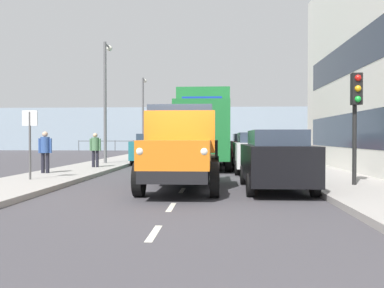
% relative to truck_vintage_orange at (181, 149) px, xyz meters
% --- Properties ---
extents(ground_plane, '(80.00, 80.00, 0.00)m').
position_rel_truck_vintage_orange_xyz_m(ground_plane, '(-0.03, -10.89, -1.18)').
color(ground_plane, '#423F44').
extents(sidewalk_left, '(2.73, 42.04, 0.15)m').
position_rel_truck_vintage_orange_xyz_m(sidewalk_left, '(-5.00, -10.89, -1.10)').
color(sidewalk_left, '#9E9993').
rests_on(sidewalk_left, ground_plane).
extents(sidewalk_right, '(2.73, 42.04, 0.15)m').
position_rel_truck_vintage_orange_xyz_m(sidewalk_right, '(4.94, -10.89, -1.10)').
color(sidewalk_right, '#9E9993').
rests_on(sidewalk_right, ground_plane).
extents(road_centreline_markings, '(0.12, 37.42, 0.01)m').
position_rel_truck_vintage_orange_xyz_m(road_centreline_markings, '(-0.03, -9.99, -1.17)').
color(road_centreline_markings, silver).
rests_on(road_centreline_markings, ground_plane).
extents(sea_horizon, '(80.00, 0.80, 5.00)m').
position_rel_truck_vintage_orange_xyz_m(sea_horizon, '(-0.03, -34.91, 1.32)').
color(sea_horizon, '#8C9EAD').
rests_on(sea_horizon, ground_plane).
extents(seawall_railing, '(28.08, 0.08, 1.20)m').
position_rel_truck_vintage_orange_xyz_m(seawall_railing, '(-0.03, -31.31, -0.26)').
color(seawall_railing, '#4C5156').
rests_on(seawall_railing, ground_plane).
extents(truck_vintage_orange, '(2.17, 5.64, 2.43)m').
position_rel_truck_vintage_orange_xyz_m(truck_vintage_orange, '(0.00, 0.00, 0.00)').
color(truck_vintage_orange, black).
rests_on(truck_vintage_orange, ground_plane).
extents(lorry_cargo_green, '(2.58, 8.20, 3.87)m').
position_rel_truck_vintage_orange_xyz_m(lorry_cargo_green, '(-0.37, -9.02, 0.90)').
color(lorry_cargo_green, '#1E7033').
rests_on(lorry_cargo_green, ground_plane).
extents(car_black_kerbside_near, '(1.81, 4.32, 1.72)m').
position_rel_truck_vintage_orange_xyz_m(car_black_kerbside_near, '(-2.69, -0.18, -0.28)').
color(car_black_kerbside_near, black).
rests_on(car_black_kerbside_near, ground_plane).
extents(car_white_kerbside_1, '(1.89, 4.55, 1.72)m').
position_rel_truck_vintage_orange_xyz_m(car_white_kerbside_1, '(-2.69, -6.10, -0.28)').
color(car_white_kerbside_1, white).
rests_on(car_white_kerbside_1, ground_plane).
extents(car_maroon_kerbside_2, '(1.85, 4.16, 1.72)m').
position_rel_truck_vintage_orange_xyz_m(car_maroon_kerbside_2, '(-2.69, -11.88, -0.28)').
color(car_maroon_kerbside_2, maroon).
rests_on(car_maroon_kerbside_2, ground_plane).
extents(car_teal_oppositeside_0, '(1.97, 4.26, 1.72)m').
position_rel_truck_vintage_orange_xyz_m(car_teal_oppositeside_0, '(2.63, -11.27, -0.28)').
color(car_teal_oppositeside_0, '#1E6670').
rests_on(car_teal_oppositeside_0, ground_plane).
extents(pedestrian_by_lamp, '(0.53, 0.34, 1.60)m').
position_rel_truck_vintage_orange_xyz_m(pedestrian_by_lamp, '(5.56, -3.57, -0.09)').
color(pedestrian_by_lamp, black).
rests_on(pedestrian_by_lamp, sidewalk_right).
extents(pedestrian_strolling, '(0.53, 0.34, 1.57)m').
position_rel_truck_vintage_orange_xyz_m(pedestrian_strolling, '(4.57, -6.72, -0.11)').
color(pedestrian_strolling, black).
rests_on(pedestrian_strolling, sidewalk_right).
extents(traffic_light_near, '(0.28, 0.41, 3.20)m').
position_rel_truck_vintage_orange_xyz_m(traffic_light_near, '(-4.99, -0.32, 1.29)').
color(traffic_light_near, black).
rests_on(traffic_light_near, sidewalk_left).
extents(lamp_post_promenade, '(0.32, 1.14, 6.48)m').
position_rel_truck_vintage_orange_xyz_m(lamp_post_promenade, '(4.96, -9.90, 2.83)').
color(lamp_post_promenade, '#59595B').
rests_on(lamp_post_promenade, sidewalk_right).
extents(lamp_post_far, '(0.32, 1.14, 6.28)m').
position_rel_truck_vintage_orange_xyz_m(lamp_post_far, '(5.06, -21.49, 2.73)').
color(lamp_post_far, '#59595B').
rests_on(lamp_post_far, sidewalk_right).
extents(street_sign, '(0.50, 0.07, 2.25)m').
position_rel_truck_vintage_orange_xyz_m(street_sign, '(5.06, -1.26, 0.50)').
color(street_sign, '#4C4C4C').
rests_on(street_sign, sidewalk_right).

